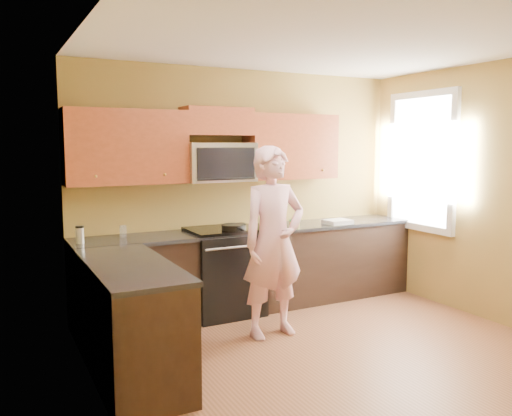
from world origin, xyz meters
TOP-DOWN VIEW (x-y plane):
  - floor at (0.00, 0.00)m, footprint 4.00×4.00m
  - ceiling at (0.00, 0.00)m, footprint 4.00×4.00m
  - wall_back at (0.00, 2.00)m, footprint 4.00×0.00m
  - wall_left at (-2.00, 0.00)m, footprint 0.00×4.00m
  - wall_right at (2.00, 0.00)m, footprint 0.00×4.00m
  - cabinet_back_run at (0.00, 1.70)m, footprint 4.00×0.60m
  - cabinet_left_run at (-1.70, 0.60)m, footprint 0.60×1.60m
  - countertop_back at (0.00, 1.69)m, footprint 4.00×0.62m
  - countertop_left at (-1.69, 0.60)m, footprint 0.62×1.60m
  - stove at (-0.40, 1.68)m, footprint 0.76×0.65m
  - microwave at (-0.40, 1.80)m, footprint 0.76×0.40m
  - upper_cab_left at (-1.39, 1.83)m, footprint 1.22×0.33m
  - upper_cab_right at (0.54, 1.83)m, footprint 1.12×0.33m
  - upper_cab_over_mw at (-0.40, 1.83)m, footprint 0.76×0.33m
  - window at (1.98, 1.20)m, footprint 0.06×1.06m
  - woman at (-0.24, 0.86)m, footprint 0.70×0.48m
  - frying_pan at (-0.34, 1.54)m, footprint 0.30×0.48m
  - butter_tub at (0.49, 1.66)m, footprint 0.13×0.13m
  - toast_slice at (0.22, 1.66)m, footprint 0.13×0.13m
  - napkin_a at (0.01, 1.45)m, footprint 0.14×0.14m
  - napkin_b at (0.26, 1.76)m, footprint 0.13×0.14m
  - dish_towel at (1.00, 1.53)m, footprint 0.31×0.26m
  - travel_mug at (-1.90, 1.64)m, footprint 0.09×0.09m
  - glass_b at (-1.46, 1.80)m, footprint 0.08×0.08m

SIDE VIEW (x-z plane):
  - floor at x=0.00m, z-range 0.00..0.00m
  - cabinet_back_run at x=0.00m, z-range 0.00..0.88m
  - cabinet_left_run at x=-1.70m, z-range 0.00..0.88m
  - stove at x=-0.40m, z-range 0.00..0.95m
  - countertop_back at x=0.00m, z-range 0.88..0.92m
  - countertop_left at x=-1.69m, z-range 0.88..0.92m
  - woman at x=-0.24m, z-range 0.00..1.84m
  - travel_mug at x=-1.90m, z-range 0.84..1.00m
  - butter_tub at x=0.49m, z-range 0.88..0.96m
  - toast_slice at x=0.22m, z-range 0.92..0.93m
  - dish_towel at x=1.00m, z-range 0.92..0.97m
  - frying_pan at x=-0.34m, z-range 0.92..0.98m
  - napkin_a at x=0.01m, z-range 0.92..0.98m
  - napkin_b at x=0.26m, z-range 0.92..0.99m
  - glass_b at x=-1.46m, z-range 0.92..1.04m
  - wall_back at x=0.00m, z-range -0.65..3.35m
  - wall_left at x=-2.00m, z-range -0.65..3.35m
  - wall_right at x=2.00m, z-range -0.65..3.35m
  - microwave at x=-0.40m, z-range 1.24..1.66m
  - upper_cab_left at x=-1.39m, z-range 1.07..1.82m
  - upper_cab_right at x=0.54m, z-range 1.07..1.82m
  - window at x=1.98m, z-range 0.82..2.48m
  - upper_cab_over_mw at x=-0.40m, z-range 1.95..2.25m
  - ceiling at x=0.00m, z-range 2.70..2.70m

